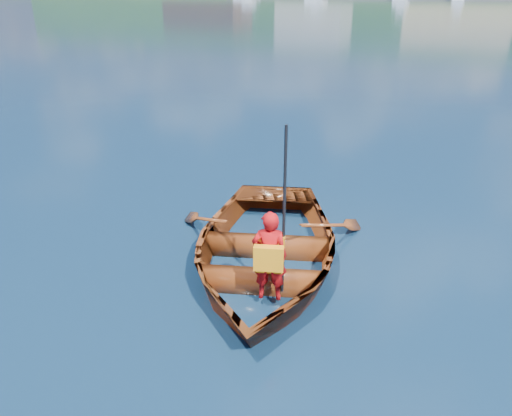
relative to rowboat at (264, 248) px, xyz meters
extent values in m
plane|color=#132445|center=(-0.48, -0.08, -0.27)|extent=(600.00, 600.00, 0.00)
imported|color=brown|center=(0.00, 0.00, 0.00)|extent=(3.98, 4.74, 0.84)
imported|color=red|center=(0.41, -0.82, 0.39)|extent=(0.47, 0.38, 1.13)
cube|color=orange|center=(0.44, -0.93, 0.43)|extent=(0.35, 0.20, 0.30)
cube|color=orange|center=(0.37, -0.70, 0.43)|extent=(0.35, 0.18, 0.30)
cube|color=orange|center=(0.41, -0.82, 0.25)|extent=(0.35, 0.30, 0.05)
cylinder|color=black|center=(0.51, -0.63, 0.87)|extent=(0.05, 0.05, 2.07)
camera|label=1|loc=(2.26, -5.49, 3.25)|focal=35.00mm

